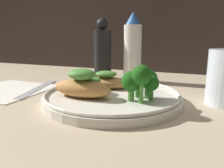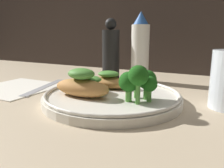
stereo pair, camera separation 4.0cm
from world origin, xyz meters
The scene contains 10 objects.
ground_plane centered at (0.00, 0.00, -0.50)cm, with size 180.00×180.00×1.00cm, color tan.
plate centered at (0.00, 0.00, 0.99)cm, with size 25.62×25.62×2.00cm.
grilled_meat_front centered at (-4.25, -3.67, 3.51)cm, with size 11.10×4.60×5.14cm.
grilled_meat_middle centered at (-4.55, -0.61, 2.74)cm, with size 9.35×7.24×3.23cm.
grilled_meat_back centered at (-3.08, 4.37, 2.83)cm, with size 12.32×6.60×3.65cm.
broccoli_bunch centered at (5.96, -1.62, 4.89)cm, with size 6.07×6.76×6.30cm.
sauce_bottle centered at (-2.11, 19.95, 8.74)cm, with size 4.71×4.71×18.27cm.
pepper_grinder centered at (-10.88, 19.95, 7.63)cm, with size 4.87×4.87×16.93cm.
fork centered at (-19.49, 2.46, 0.30)cm, with size 6.24×17.30×0.60cm.
napkin centered at (-25.21, -0.84, 0.20)cm, with size 17.04×17.04×0.40cm.
Camera 2 is at (18.40, -34.96, 12.12)cm, focal length 35.00 mm.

